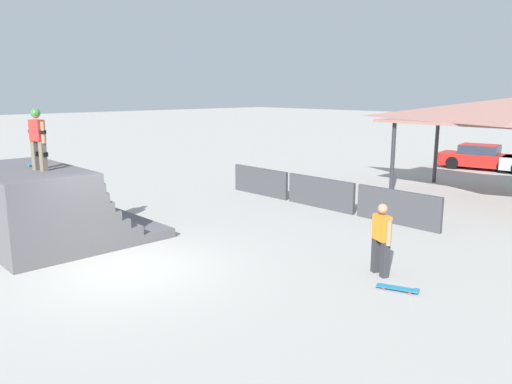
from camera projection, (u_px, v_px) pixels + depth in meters
name	position (u px, v px, depth m)	size (l,w,h in m)	color
ground_plane	(127.00, 270.00, 11.34)	(160.00, 160.00, 0.00)	#A3A09B
quarter_pipe_ramp	(42.00, 208.00, 13.37)	(4.32, 4.28, 2.03)	#565459
skater_on_deck	(37.00, 135.00, 12.40)	(0.67, 0.29, 1.54)	#6B6051
skateboard_on_deck	(37.00, 165.00, 13.11)	(0.80, 0.29, 0.09)	green
bystander_walking	(381.00, 236.00, 10.88)	(0.63, 0.37, 1.61)	#2D2D33
skateboard_on_ground	(399.00, 288.00, 10.13)	(0.86, 0.49, 0.09)	red
barrier_fence	(320.00, 193.00, 17.27)	(8.88, 0.12, 1.05)	#3D3D42
parked_car_red	(480.00, 158.00, 25.74)	(4.25, 2.40, 1.27)	red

